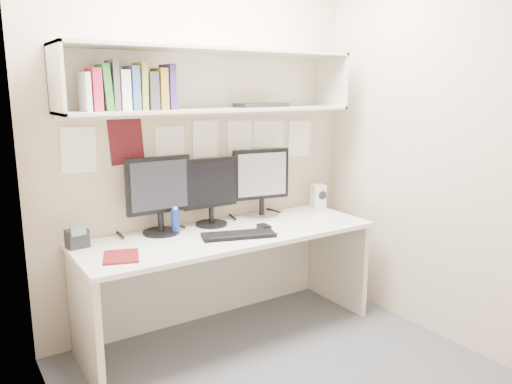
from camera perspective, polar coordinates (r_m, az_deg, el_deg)
floor at (r=3.14m, az=3.29°, el=-20.33°), size 2.40×2.00×0.01m
wall_back at (r=3.54m, az=-6.11°, el=5.71°), size 2.40×0.02×2.60m
wall_front at (r=1.99m, az=21.00°, el=0.29°), size 2.40×0.02×2.60m
wall_left at (r=2.21m, az=-22.35°, el=1.25°), size 0.02×2.00×2.60m
wall_right at (r=3.53m, az=19.53°, el=5.09°), size 0.02×2.00×2.60m
desk at (r=3.46m, az=-3.10°, el=-10.35°), size 2.00×0.70×0.73m
overhead_hutch at (r=3.39m, az=-5.17°, el=12.58°), size 2.00×0.38×0.40m
pinned_papers at (r=3.54m, az=-6.04°, el=4.89°), size 1.92×0.01×0.48m
monitor_left at (r=3.30m, az=-11.02°, el=-0.07°), size 0.44×0.24×0.51m
monitor_center at (r=3.46m, az=-5.25°, el=0.33°), size 0.40×0.22×0.47m
monitor_right at (r=3.67m, az=0.59°, el=1.29°), size 0.43×0.24×0.51m
keyboard at (r=3.23m, az=-2.01°, el=-4.94°), size 0.50×0.30×0.02m
mouse at (r=3.40m, az=0.91°, el=-4.02°), size 0.07×0.10×0.03m
speaker at (r=3.99m, az=7.13°, el=-0.51°), size 0.12×0.12×0.19m
blue_bottle at (r=3.32m, az=-9.19°, el=-3.28°), size 0.06×0.06×0.18m
maroon_notebook at (r=2.94m, az=-15.16°, el=-7.14°), size 0.26×0.28×0.01m
desk_phone at (r=3.19m, az=-19.76°, el=-5.00°), size 0.13×0.12×0.15m
book_stack at (r=3.11m, az=-14.29°, el=11.37°), size 0.54×0.18×0.29m
hutch_tray at (r=3.55m, az=0.66°, el=9.91°), size 0.41×0.18×0.03m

